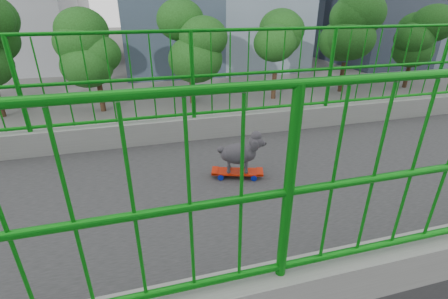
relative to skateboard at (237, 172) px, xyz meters
name	(u,v)px	position (x,y,z in m)	size (l,w,h in m)	color
road	(163,175)	(-12.79, -0.25, -7.04)	(18.00, 90.00, 0.02)	black
railing	(220,171)	(0.21, -0.25, 0.16)	(3.00, 24.00, 1.42)	gray
street_trees	(157,53)	(-25.82, 0.82, -2.33)	(5.30, 60.40, 7.26)	black
skateboard	(237,172)	(0.00, 0.00, 0.00)	(0.32, 0.57, 0.07)	red
poodle	(240,152)	(0.01, 0.03, 0.24)	(0.30, 0.49, 0.42)	#28252A
car_2	(327,149)	(-12.19, 9.56, -6.40)	(2.16, 4.68, 1.30)	black
car_3	(146,145)	(-15.39, -0.95, -6.29)	(2.15, 5.29, 1.53)	black
car_4	(310,112)	(-18.59, 12.01, -6.32)	(1.74, 4.32, 1.47)	silver
car_6	(317,178)	(-8.99, 7.03, -6.25)	(2.66, 5.76, 1.60)	red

